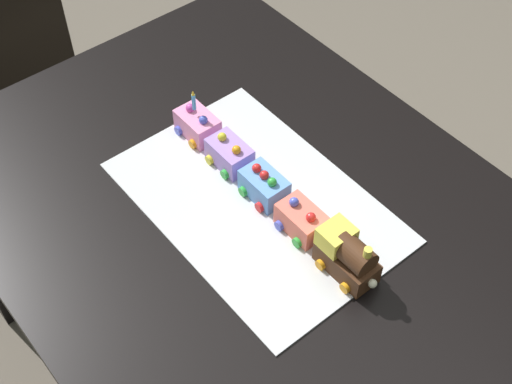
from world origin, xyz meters
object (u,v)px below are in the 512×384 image
(cake_car_flatbed_lavender, at_px, (230,154))
(cake_car_tanker_bubblegum, at_px, (198,125))
(cake_locomotive, at_px, (347,255))
(dining_table, at_px, (256,247))
(cake_car_hopper_coral, at_px, (302,220))
(cake_car_caboose_sky_blue, at_px, (264,185))
(chair, at_px, (1,88))
(birthday_candle, at_px, (194,100))

(cake_car_flatbed_lavender, height_order, cake_car_tanker_bubblegum, same)
(cake_locomotive, bearing_deg, dining_table, 13.35)
(cake_car_hopper_coral, distance_m, cake_car_caboose_sky_blue, 0.12)
(dining_table, xyz_separation_m, chair, (1.03, 0.15, -0.16))
(chair, relative_size, birthday_candle, 16.00)
(cake_car_caboose_sky_blue, bearing_deg, cake_car_flatbed_lavender, 0.00)
(cake_car_tanker_bubblegum, bearing_deg, cake_car_caboose_sky_blue, 180.00)
(dining_table, relative_size, cake_car_tanker_bubblegum, 14.00)
(cake_locomotive, bearing_deg, birthday_candle, 0.00)
(dining_table, distance_m, birthday_candle, 0.35)
(cake_car_caboose_sky_blue, xyz_separation_m, cake_car_tanker_bubblegum, (0.24, 0.00, -0.00))
(cake_car_hopper_coral, bearing_deg, cake_car_flatbed_lavender, 0.00)
(birthday_candle, bearing_deg, cake_car_caboose_sky_blue, -180.00)
(cake_car_flatbed_lavender, bearing_deg, cake_car_tanker_bubblegum, 0.00)
(dining_table, bearing_deg, cake_locomotive, -166.65)
(cake_locomotive, relative_size, cake_car_flatbed_lavender, 1.40)
(cake_car_tanker_bubblegum, bearing_deg, birthday_candle, 0.00)
(birthday_candle, bearing_deg, cake_car_tanker_bubblegum, -180.00)
(cake_locomotive, xyz_separation_m, cake_car_tanker_bubblegum, (0.48, -0.00, -0.02))
(cake_car_hopper_coral, distance_m, birthday_candle, 0.37)
(cake_car_flatbed_lavender, bearing_deg, birthday_candle, 0.00)
(cake_locomotive, height_order, cake_car_tanker_bubblegum, cake_locomotive)
(chair, height_order, cake_car_tanker_bubblegum, chair)
(chair, xyz_separation_m, cake_car_tanker_bubblegum, (-0.76, -0.20, 0.30))
(chair, distance_m, cake_car_flatbed_lavender, 0.95)
(cake_car_flatbed_lavender, bearing_deg, chair, 12.67)
(dining_table, xyz_separation_m, cake_car_flatbed_lavender, (0.15, -0.05, 0.14))
(cake_car_flatbed_lavender, xyz_separation_m, birthday_candle, (0.13, 0.00, 0.07))
(dining_table, height_order, cake_locomotive, cake_locomotive)
(cake_car_caboose_sky_blue, height_order, cake_car_tanker_bubblegum, same)
(chair, height_order, cake_locomotive, same)
(cake_car_tanker_bubblegum, bearing_deg, cake_car_hopper_coral, 180.00)
(cake_car_hopper_coral, distance_m, cake_car_tanker_bubblegum, 0.35)
(dining_table, relative_size, chair, 1.63)
(cake_car_hopper_coral, relative_size, birthday_candle, 1.86)
(cake_locomotive, bearing_deg, cake_car_tanker_bubblegum, -0.00)
(cake_locomotive, height_order, cake_car_hopper_coral, cake_locomotive)
(chair, relative_size, cake_locomotive, 6.14)
(cake_car_tanker_bubblegum, bearing_deg, dining_table, 169.37)
(cake_car_tanker_bubblegum, height_order, birthday_candle, birthday_candle)
(cake_car_hopper_coral, xyz_separation_m, birthday_candle, (0.36, 0.00, 0.07))
(chair, bearing_deg, cake_car_flatbed_lavender, 101.03)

